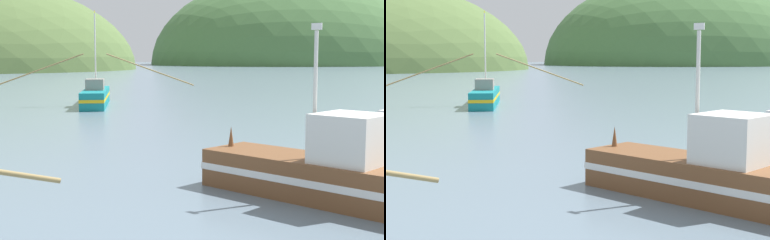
% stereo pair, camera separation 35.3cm
% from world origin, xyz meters
% --- Properties ---
extents(hill_far_right, '(121.76, 97.41, 74.76)m').
position_xyz_m(hill_far_right, '(99.40, 220.78, 0.00)').
color(hill_far_right, '#47703D').
rests_on(hill_far_right, ground).
extents(fishing_boat_teal, '(16.72, 10.79, 8.08)m').
position_xyz_m(fishing_boat_teal, '(-1.33, 46.32, 0.82)').
color(fishing_boat_teal, '#147F84').
rests_on(fishing_boat_teal, ground).
extents(fishing_boat_brown, '(6.27, 8.31, 5.35)m').
position_xyz_m(fishing_boat_brown, '(2.28, 12.01, 0.85)').
color(fishing_boat_brown, brown).
rests_on(fishing_boat_brown, ground).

